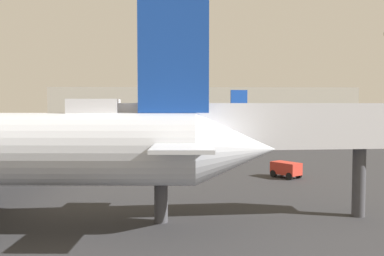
{
  "coord_description": "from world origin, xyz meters",
  "views": [
    {
      "loc": [
        0.03,
        -10.28,
        6.11
      ],
      "look_at": [
        2.35,
        45.36,
        2.97
      ],
      "focal_mm": 38.79,
      "sensor_mm": 36.0,
      "label": 1
    }
  ],
  "objects": [
    {
      "name": "jet_bridge",
      "position": [
        2.69,
        11.25,
        4.85
      ],
      "size": [
        17.72,
        3.36,
        6.39
      ],
      "rotation": [
        0.0,
        0.0,
        -3.08
      ],
      "color": "silver",
      "rests_on": "ground_plane"
    },
    {
      "name": "airplane_distant",
      "position": [
        -38.42,
        82.47,
        2.83
      ],
      "size": [
        25.19,
        20.2,
        8.89
      ],
      "rotation": [
        0.0,
        0.0,
        -0.26
      ],
      "color": "white",
      "rests_on": "ground_plane"
    },
    {
      "name": "terminal_building",
      "position": [
        9.59,
        127.67,
        5.78
      ],
      "size": [
        97.25,
        18.06,
        11.56
      ],
      "primitive_type": "cube",
      "color": "beige",
      "rests_on": "ground_plane"
    },
    {
      "name": "airplane_on_taxiway",
      "position": [
        22.78,
        58.58,
        2.91
      ],
      "size": [
        33.62,
        19.5,
        8.46
      ],
      "rotation": [
        0.0,
        0.0,
        0.19
      ],
      "color": "silver",
      "rests_on": "ground_plane"
    },
    {
      "name": "baggage_cart",
      "position": [
        9.32,
        23.76,
        0.76
      ],
      "size": [
        2.46,
        2.71,
        1.3
      ],
      "rotation": [
        0.0,
        0.0,
        2.2
      ],
      "color": "red",
      "rests_on": "ground_plane"
    }
  ]
}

